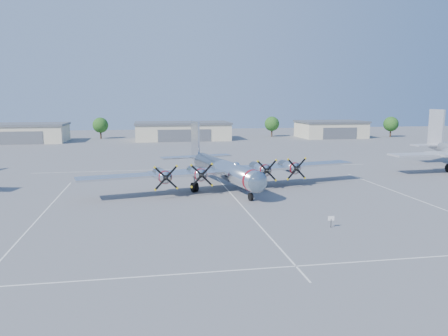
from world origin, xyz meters
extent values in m
plane|color=#5B5B5E|center=(0.00, 0.00, 0.00)|extent=(260.00, 260.00, 0.00)
cube|color=silver|center=(-22.00, -5.00, 0.01)|extent=(0.15, 40.00, 0.01)
cube|color=silver|center=(0.00, -5.00, 0.01)|extent=(0.15, 40.00, 0.01)
cube|color=silver|center=(22.00, -5.00, 0.01)|extent=(0.15, 40.00, 0.01)
cube|color=silver|center=(0.00, -22.00, 0.01)|extent=(60.00, 0.15, 0.01)
cube|color=silver|center=(0.00, 25.00, 0.01)|extent=(60.00, 0.15, 0.01)
cube|color=beige|center=(-45.00, 82.00, 2.40)|extent=(22.00, 14.00, 4.80)
cube|color=slate|center=(-45.00, 82.00, 5.10)|extent=(22.60, 14.60, 0.60)
cube|color=slate|center=(-45.00, 74.95, 1.80)|extent=(12.10, 0.20, 3.60)
cube|color=beige|center=(0.00, 82.00, 2.40)|extent=(28.00, 14.00, 4.80)
cube|color=slate|center=(0.00, 82.00, 5.10)|extent=(28.60, 14.60, 0.60)
cube|color=slate|center=(0.00, 74.95, 1.80)|extent=(15.40, 0.20, 3.60)
cube|color=beige|center=(48.00, 82.00, 2.40)|extent=(20.00, 14.00, 4.80)
cube|color=slate|center=(48.00, 82.00, 5.10)|extent=(20.60, 14.60, 0.60)
cube|color=slate|center=(48.00, 74.95, 1.80)|extent=(11.00, 0.20, 3.60)
cylinder|color=#382619|center=(-25.00, 90.00, 1.40)|extent=(0.50, 0.50, 2.80)
sphere|color=#164313|center=(-25.00, 90.00, 4.24)|extent=(4.80, 4.80, 4.80)
cylinder|color=#382619|center=(30.00, 88.00, 1.40)|extent=(0.50, 0.50, 2.80)
sphere|color=#164313|center=(30.00, 88.00, 4.24)|extent=(4.80, 4.80, 4.80)
cylinder|color=#382619|center=(68.00, 80.00, 1.40)|extent=(0.50, 0.50, 2.80)
sphere|color=#164313|center=(68.00, 80.00, 4.24)|extent=(4.80, 4.80, 4.80)
cylinder|color=black|center=(6.60, -13.17, 0.44)|extent=(0.07, 0.07, 0.88)
cube|color=white|center=(6.60, -13.17, 0.93)|extent=(0.61, 0.10, 0.44)
camera|label=1|loc=(-10.60, -51.43, 12.26)|focal=35.00mm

